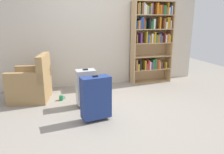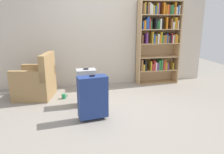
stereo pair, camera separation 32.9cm
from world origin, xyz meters
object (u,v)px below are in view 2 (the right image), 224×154
bookshelf (158,38)px  armchair (36,82)px  mug (64,96)px  suitcase_navy_blue (93,97)px  suitcase_silver (86,86)px

bookshelf → armchair: size_ratio=2.17×
mug → suitcase_navy_blue: (0.47, -1.03, 0.33)m
armchair → suitcase_silver: 1.14m
armchair → suitcase_silver: (0.96, -0.62, 0.04)m
mug → suitcase_silver: bearing=-43.8°
armchair → mug: armchair is taller
bookshelf → armchair: (-2.78, -0.48, -0.79)m
bookshelf → suitcase_silver: bearing=-148.9°
suitcase_navy_blue → suitcase_silver: bearing=94.0°
suitcase_silver → suitcase_navy_blue: 0.62m
suitcase_silver → bookshelf: bearing=31.1°
bookshelf → suitcase_silver: size_ratio=2.81×
bookshelf → suitcase_navy_blue: bearing=-136.0°
mug → suitcase_silver: (0.43, -0.41, 0.31)m
armchair → suitcase_navy_blue: bearing=-51.1°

